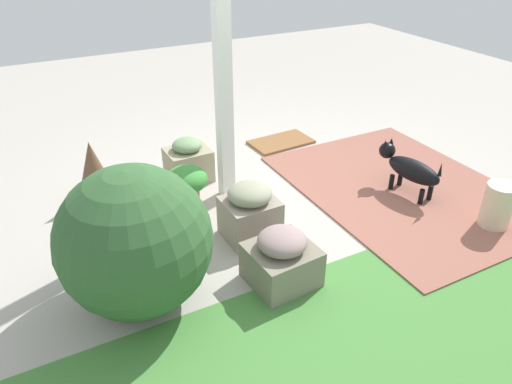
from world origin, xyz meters
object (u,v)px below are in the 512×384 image
stone_planter_nearest (188,161)px  stone_planter_mid (250,212)px  porch_pillar (223,65)px  terracotta_pot_broad (187,186)px  round_shrub (135,241)px  doormat (281,142)px  dog (409,168)px  stone_planter_far (282,259)px  terracotta_pot_spiky (94,173)px  ceramic_urn (497,206)px

stone_planter_nearest → stone_planter_mid: stone_planter_mid is taller
porch_pillar → stone_planter_mid: porch_pillar is taller
terracotta_pot_broad → round_shrub: bearing=53.0°
porch_pillar → doormat: size_ratio=3.51×
porch_pillar → dog: 1.93m
porch_pillar → doormat: (-1.03, -0.76, -1.20)m
terracotta_pot_broad → dog: (-1.94, 0.61, -0.02)m
round_shrub → terracotta_pot_broad: bearing=-127.0°
stone_planter_far → doormat: stone_planter_far is taller
stone_planter_mid → round_shrub: round_shrub is taller
stone_planter_nearest → stone_planter_far: size_ratio=0.91×
terracotta_pot_spiky → terracotta_pot_broad: bearing=136.1°
stone_planter_far → round_shrub: 1.02m
porch_pillar → stone_planter_mid: (0.11, 0.69, -0.99)m
stone_planter_mid → terracotta_pot_spiky: terracotta_pot_spiky is taller
stone_planter_nearest → doormat: 1.29m
stone_planter_far → terracotta_pot_broad: terracotta_pot_broad is taller
porch_pillar → stone_planter_far: 1.66m
stone_planter_far → porch_pillar: bearing=-97.4°
terracotta_pot_spiky → dog: bearing=154.6°
stone_planter_mid → ceramic_urn: (-1.87, 0.83, -0.03)m
porch_pillar → doormat: 1.76m
dog → ceramic_urn: 0.81m
terracotta_pot_broad → dog: dog is taller
stone_planter_far → terracotta_pot_spiky: bearing=-62.3°
stone_planter_nearest → stone_planter_far: bearing=91.3°
stone_planter_far → terracotta_pot_broad: bearing=-76.4°
dog → round_shrub: bearing=5.9°
dog → stone_planter_mid: bearing=-2.6°
porch_pillar → terracotta_pot_spiky: size_ratio=4.19×
terracotta_pot_broad → terracotta_pot_spiky: 0.90m
stone_planter_far → round_shrub: bearing=-15.6°
stone_planter_mid → stone_planter_far: (0.06, 0.60, -0.03)m
porch_pillar → terracotta_pot_broad: 1.04m
ceramic_urn → porch_pillar: bearing=-40.9°
porch_pillar → round_shrub: (1.10, 1.03, -0.72)m
stone_planter_nearest → dog: dog is taller
stone_planter_far → round_shrub: (0.93, -0.26, 0.30)m
round_shrub → doormat: 2.83m
stone_planter_far → doormat: size_ratio=0.69×
terracotta_pot_broad → stone_planter_nearest: bearing=-111.4°
stone_planter_far → round_shrub: size_ratio=0.48×
stone_planter_far → terracotta_pot_broad: (0.27, -1.13, 0.09)m
ceramic_urn → stone_planter_nearest: bearing=-44.9°
terracotta_pot_broad → ceramic_urn: size_ratio=1.16×
stone_planter_far → doormat: (-1.20, -2.05, -0.18)m
stone_planter_nearest → terracotta_pot_spiky: (0.88, -0.02, 0.08)m
ceramic_urn → terracotta_pot_spiky: bearing=-34.9°
stone_planter_far → dog: bearing=-162.4°
terracotta_pot_broad → dog: 2.03m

